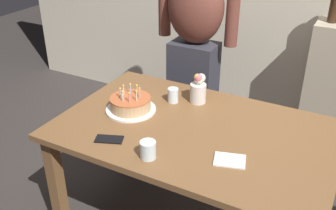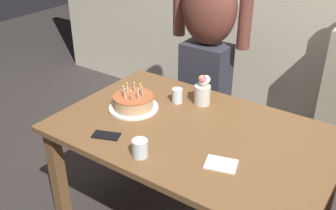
{
  "view_description": "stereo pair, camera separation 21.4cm",
  "coord_description": "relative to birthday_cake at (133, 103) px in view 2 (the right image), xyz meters",
  "views": [
    {
      "loc": [
        0.72,
        -1.66,
        1.86
      ],
      "look_at": [
        -0.17,
        -0.0,
        0.84
      ],
      "focal_mm": 41.64,
      "sensor_mm": 36.0,
      "label": 1
    },
    {
      "loc": [
        0.91,
        -1.55,
        1.86
      ],
      "look_at": [
        -0.17,
        -0.0,
        0.84
      ],
      "focal_mm": 41.64,
      "sensor_mm": 36.0,
      "label": 2
    }
  ],
  "objects": [
    {
      "name": "water_glass_near",
      "position": [
        0.17,
        0.22,
        0.0
      ],
      "size": [
        0.07,
        0.07,
        0.09
      ],
      "primitive_type": "cylinder",
      "color": "silver",
      "rests_on": "dining_table"
    },
    {
      "name": "napkin_stack",
      "position": [
        0.69,
        -0.19,
        -0.04
      ],
      "size": [
        0.17,
        0.15,
        0.01
      ],
      "primitive_type": "cube",
      "rotation": [
        0.0,
        0.0,
        0.28
      ],
      "color": "white",
      "rests_on": "dining_table"
    },
    {
      "name": "water_glass_far",
      "position": [
        0.33,
        -0.35,
        0.0
      ],
      "size": [
        0.08,
        0.08,
        0.09
      ],
      "primitive_type": "cylinder",
      "color": "silver",
      "rests_on": "dining_table"
    },
    {
      "name": "dining_table",
      "position": [
        0.41,
        0.0,
        -0.14
      ],
      "size": [
        1.5,
        0.96,
        0.74
      ],
      "color": "brown",
      "rests_on": "ground_plane"
    },
    {
      "name": "person_man_bearded",
      "position": [
        0.04,
        0.79,
        0.09
      ],
      "size": [
        0.61,
        0.27,
        1.66
      ],
      "rotation": [
        0.0,
        0.0,
        3.14
      ],
      "color": "#33333D",
      "rests_on": "ground_plane"
    },
    {
      "name": "birthday_cake",
      "position": [
        0.0,
        0.0,
        0.0
      ],
      "size": [
        0.3,
        0.3,
        0.15
      ],
      "color": "white",
      "rests_on": "dining_table"
    },
    {
      "name": "flower_vase",
      "position": [
        0.3,
        0.29,
        0.05
      ],
      "size": [
        0.1,
        0.1,
        0.18
      ],
      "color": "silver",
      "rests_on": "dining_table"
    },
    {
      "name": "cell_phone",
      "position": [
        0.07,
        -0.32,
        -0.04
      ],
      "size": [
        0.16,
        0.12,
        0.01
      ],
      "primitive_type": "cube",
      "rotation": [
        0.0,
        0.0,
        0.38
      ],
      "color": "black",
      "rests_on": "dining_table"
    }
  ]
}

